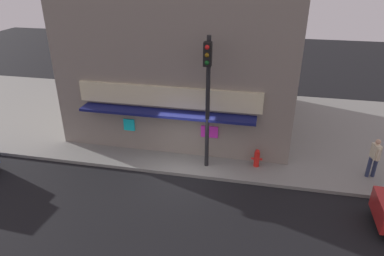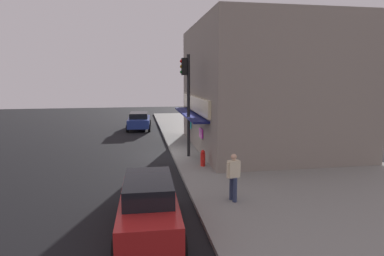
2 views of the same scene
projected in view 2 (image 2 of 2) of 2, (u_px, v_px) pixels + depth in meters
name	position (u px, v px, depth m)	size (l,w,h in m)	color
ground_plane	(172.00, 155.00, 19.64)	(65.23, 65.23, 0.00)	black
sidewalk	(258.00, 151.00, 20.55)	(43.48, 11.14, 0.15)	gray
corner_building	(263.00, 87.00, 20.99)	(11.16, 9.84, 7.92)	gray
traffic_light	(187.00, 93.00, 18.25)	(0.32, 0.58, 5.84)	black
fire_hydrant	(203.00, 158.00, 16.68)	(0.49, 0.25, 0.86)	red
trash_can	(207.00, 146.00, 19.42)	(0.54, 0.54, 0.91)	#2D2D2D
pedestrian	(233.00, 175.00, 11.90)	(0.44, 0.59, 1.80)	navy
parked_car_red	(149.00, 205.00, 9.82)	(4.55, 2.02, 1.72)	#AD1E1E
parked_car_blue	(139.00, 120.00, 29.42)	(4.56, 2.30, 1.53)	navy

